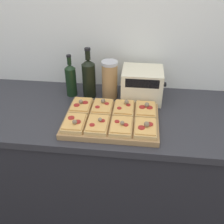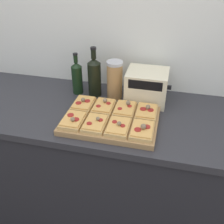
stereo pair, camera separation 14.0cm
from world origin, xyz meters
name	(u,v)px [view 1 (the left image)]	position (x,y,z in m)	size (l,w,h in m)	color
wall_back	(122,35)	(0.00, 0.67, 1.25)	(6.00, 0.06, 2.50)	silver
kitchen_counter	(116,169)	(0.00, 0.32, 0.46)	(2.63, 0.67, 0.92)	#232328
cutting_board	(111,121)	(-0.01, 0.21, 0.93)	(0.50, 0.35, 0.03)	#A37A4C
pizza_slice_back_left	(81,106)	(-0.19, 0.29, 0.96)	(0.11, 0.16, 0.05)	tan
pizza_slice_back_midleft	(102,107)	(-0.07, 0.29, 0.96)	(0.11, 0.16, 0.05)	tan
pizza_slice_back_midright	(124,108)	(0.05, 0.29, 0.96)	(0.11, 0.16, 0.05)	tan
pizza_slice_back_right	(146,110)	(0.17, 0.29, 0.96)	(0.11, 0.16, 0.05)	tan
pizza_slice_front_left	(74,123)	(-0.19, 0.12, 0.96)	(0.11, 0.16, 0.05)	tan
pizza_slice_front_midleft	(98,124)	(-0.07, 0.12, 0.96)	(0.11, 0.16, 0.05)	tan
pizza_slice_front_midright	(121,126)	(0.05, 0.12, 0.96)	(0.11, 0.16, 0.05)	tan
pizza_slice_front_right	(145,128)	(0.17, 0.12, 0.96)	(0.11, 0.16, 0.06)	tan
olive_oil_bottle	(71,79)	(-0.30, 0.48, 1.03)	(0.07, 0.07, 0.26)	black
wine_bottle	(89,77)	(-0.18, 0.48, 1.05)	(0.08, 0.08, 0.31)	black
grain_jar_tall	(110,80)	(-0.06, 0.48, 1.04)	(0.10, 0.10, 0.23)	#AD7F4C
toaster_oven	(142,85)	(0.14, 0.48, 1.02)	(0.26, 0.20, 0.19)	beige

